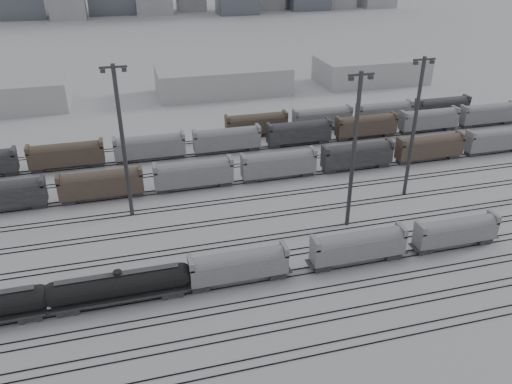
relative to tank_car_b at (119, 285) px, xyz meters
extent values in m
plane|color=#B7B7BC|center=(23.66, -1.00, -2.77)|extent=(900.00, 900.00, 0.00)
cube|color=black|center=(23.66, -15.72, -2.69)|extent=(220.00, 0.07, 0.16)
cube|color=black|center=(23.66, -14.28, -2.69)|extent=(220.00, 0.07, 0.16)
cube|color=black|center=(23.66, -10.72, -2.69)|extent=(220.00, 0.07, 0.16)
cube|color=black|center=(23.66, -9.28, -2.69)|extent=(220.00, 0.07, 0.16)
cube|color=black|center=(23.66, -5.72, -2.69)|extent=(220.00, 0.07, 0.16)
cube|color=black|center=(23.66, -4.28, -2.69)|extent=(220.00, 0.07, 0.16)
cube|color=black|center=(23.66, -0.72, -2.69)|extent=(220.00, 0.07, 0.16)
cube|color=black|center=(23.66, 0.72, -2.69)|extent=(220.00, 0.07, 0.16)
cube|color=black|center=(23.66, 4.28, -2.69)|extent=(220.00, 0.07, 0.16)
cube|color=black|center=(23.66, 5.72, -2.69)|extent=(220.00, 0.07, 0.16)
cube|color=black|center=(23.66, 9.28, -2.69)|extent=(220.00, 0.07, 0.16)
cube|color=black|center=(23.66, 10.72, -2.69)|extent=(220.00, 0.07, 0.16)
cube|color=black|center=(23.66, 16.28, -2.69)|extent=(220.00, 0.07, 0.16)
cube|color=black|center=(23.66, 17.72, -2.69)|extent=(220.00, 0.07, 0.16)
cube|color=black|center=(23.66, 23.28, -2.69)|extent=(220.00, 0.07, 0.16)
cube|color=black|center=(23.66, 24.72, -2.69)|extent=(220.00, 0.07, 0.16)
cube|color=black|center=(23.66, 30.28, -2.69)|extent=(220.00, 0.07, 0.16)
cube|color=black|center=(23.66, 31.72, -2.69)|extent=(220.00, 0.07, 0.16)
cube|color=black|center=(23.66, 38.28, -2.69)|extent=(220.00, 0.07, 0.16)
cube|color=black|center=(23.66, 39.72, -2.69)|extent=(220.00, 0.07, 0.16)
cube|color=black|center=(23.66, 46.28, -2.69)|extent=(220.00, 0.07, 0.16)
cube|color=black|center=(23.66, 47.72, -2.69)|extent=(220.00, 0.07, 0.16)
cube|color=black|center=(23.66, 54.28, -2.69)|extent=(220.00, 0.07, 0.16)
cube|color=black|center=(23.66, 55.72, -2.69)|extent=(220.00, 0.07, 0.16)
cube|color=black|center=(-11.17, 0.00, -2.16)|extent=(2.89, 2.33, 0.78)
sphere|color=black|center=(-9.78, 0.00, 0.18)|extent=(3.22, 3.22, 3.22)
cube|color=black|center=(-6.67, 0.00, -2.15)|extent=(2.89, 2.34, 0.78)
cube|color=black|center=(6.67, 0.00, -2.15)|extent=(2.89, 2.34, 0.78)
cube|color=black|center=(0.00, 0.00, -1.60)|extent=(17.24, 3.00, 0.28)
cylinder|color=black|center=(0.00, 0.00, 0.18)|extent=(16.12, 3.22, 3.22)
sphere|color=black|center=(-8.06, 0.00, 0.18)|extent=(3.22, 3.22, 3.22)
sphere|color=black|center=(8.06, 0.00, 0.18)|extent=(3.22, 3.22, 3.22)
cylinder|color=black|center=(0.00, 0.00, 1.96)|extent=(1.11, 1.11, 0.56)
cube|color=black|center=(0.00, 0.00, 1.85)|extent=(15.57, 1.00, 0.07)
cube|color=black|center=(10.57, 0.00, -2.26)|extent=(2.38, 1.92, 0.64)
cube|color=black|center=(21.54, 0.00, -2.26)|extent=(2.38, 1.92, 0.64)
cube|color=gray|center=(16.05, 0.00, -0.11)|extent=(13.72, 2.74, 2.93)
cylinder|color=gray|center=(16.05, 0.00, 0.98)|extent=(12.44, 2.65, 2.65)
cube|color=gray|center=(9.47, 0.00, 1.71)|extent=(0.64, 2.74, 1.28)
cube|color=gray|center=(22.64, 0.00, 1.71)|extent=(0.64, 2.74, 1.28)
cone|color=black|center=(16.05, 0.00, -1.90)|extent=(2.19, 2.19, 0.82)
cube|color=black|center=(28.36, 0.00, -2.24)|extent=(2.47, 1.99, 0.66)
cube|color=black|center=(39.75, 0.00, -2.24)|extent=(2.47, 1.99, 0.66)
cube|color=gray|center=(34.05, 0.00, -0.01)|extent=(14.23, 2.85, 3.04)
cylinder|color=gray|center=(34.05, 0.00, 1.12)|extent=(12.91, 2.75, 2.75)
cube|color=gray|center=(27.22, 0.00, 1.88)|extent=(0.66, 2.85, 1.33)
cube|color=gray|center=(40.89, 0.00, 1.88)|extent=(0.66, 2.85, 1.33)
cone|color=black|center=(34.05, 0.00, -1.86)|extent=(2.28, 2.28, 0.85)
cube|color=black|center=(45.17, 0.00, -2.27)|extent=(2.33, 1.88, 0.63)
cube|color=black|center=(55.92, 0.00, -2.27)|extent=(2.33, 1.88, 0.63)
cube|color=gray|center=(50.55, 0.00, -0.17)|extent=(13.43, 2.69, 2.87)
cylinder|color=gray|center=(50.55, 0.00, 0.91)|extent=(12.18, 2.60, 2.60)
cube|color=gray|center=(44.10, 0.00, 1.62)|extent=(0.63, 2.69, 1.25)
cube|color=gray|center=(56.99, 0.00, 1.62)|extent=(0.63, 2.69, 1.25)
cone|color=black|center=(50.55, 0.00, -1.92)|extent=(2.15, 2.15, 0.81)
cylinder|color=#333335|center=(2.51, 23.59, 10.37)|extent=(0.67, 0.67, 26.27)
cube|color=#333335|center=(2.51, 23.59, 22.98)|extent=(4.20, 0.32, 0.32)
cube|color=#333335|center=(0.94, 23.59, 22.45)|extent=(0.74, 0.53, 0.53)
cube|color=#333335|center=(4.09, 23.59, 22.45)|extent=(0.74, 0.53, 0.53)
cylinder|color=#333335|center=(37.35, 10.65, 10.20)|extent=(0.66, 0.66, 25.94)
cube|color=#333335|center=(37.35, 10.65, 22.66)|extent=(4.15, 0.31, 0.31)
cube|color=#333335|center=(35.80, 10.65, 22.14)|extent=(0.73, 0.52, 0.52)
cube|color=#333335|center=(38.91, 10.65, 22.14)|extent=(0.73, 0.52, 0.52)
cylinder|color=#333335|center=(52.58, 18.26, 10.05)|extent=(0.66, 0.66, 25.64)
cube|color=#333335|center=(52.58, 18.26, 22.36)|extent=(4.10, 0.31, 0.31)
cube|color=#333335|center=(51.04, 18.26, 21.85)|extent=(0.72, 0.51, 0.51)
cube|color=#333335|center=(54.12, 18.26, 21.85)|extent=(0.72, 0.51, 0.51)
cube|color=black|center=(-19.34, 31.00, 0.03)|extent=(15.00, 3.00, 5.60)
cube|color=#4D3B31|center=(-2.34, 31.00, 0.03)|extent=(15.00, 3.00, 5.60)
cube|color=gray|center=(14.66, 31.00, 0.03)|extent=(15.00, 3.00, 5.60)
cube|color=gray|center=(31.66, 31.00, 0.03)|extent=(15.00, 3.00, 5.60)
cube|color=black|center=(48.66, 31.00, 0.03)|extent=(15.00, 3.00, 5.60)
cube|color=#4D3B31|center=(65.66, 31.00, 0.03)|extent=(15.00, 3.00, 5.60)
cube|color=gray|center=(82.66, 31.00, 0.03)|extent=(15.00, 3.00, 5.60)
cube|color=#4D3B31|center=(-9.34, 47.00, 0.03)|extent=(15.00, 3.00, 5.60)
cube|color=gray|center=(7.66, 47.00, 0.03)|extent=(15.00, 3.00, 5.60)
cube|color=gray|center=(24.66, 47.00, 0.03)|extent=(15.00, 3.00, 5.60)
cube|color=black|center=(41.66, 47.00, 0.03)|extent=(15.00, 3.00, 5.60)
cube|color=#4D3B31|center=(58.66, 47.00, 0.03)|extent=(15.00, 3.00, 5.60)
cube|color=gray|center=(75.66, 47.00, 0.03)|extent=(15.00, 3.00, 5.60)
cube|color=gray|center=(92.66, 47.00, 0.03)|extent=(15.00, 3.00, 5.60)
cube|color=#4D3B31|center=(33.66, 55.00, 0.03)|extent=(15.00, 3.00, 5.60)
cube|color=gray|center=(50.66, 55.00, 0.03)|extent=(15.00, 3.00, 5.60)
cube|color=gray|center=(67.66, 55.00, 0.03)|extent=(15.00, 3.00, 5.60)
cube|color=black|center=(84.66, 55.00, 0.03)|extent=(15.00, 3.00, 5.60)
cube|color=#A5A4A7|center=(33.66, 94.00, 1.23)|extent=(40.00, 18.00, 8.00)
cube|color=#A5A4A7|center=(83.66, 94.00, 1.23)|extent=(35.00, 18.00, 8.00)
camera|label=1|loc=(3.44, -55.18, 40.60)|focal=35.00mm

